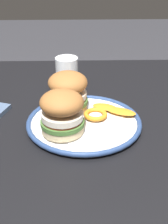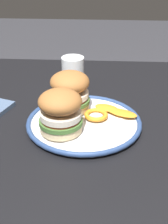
# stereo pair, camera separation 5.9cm
# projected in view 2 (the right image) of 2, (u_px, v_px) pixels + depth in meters

# --- Properties ---
(dining_table) EXTENTS (1.17, 0.88, 0.73)m
(dining_table) POSITION_uv_depth(u_px,v_px,m) (98.00, 157.00, 0.89)
(dining_table) COLOR black
(dining_table) RESTS_ON ground
(dinner_plate) EXTENTS (0.28, 0.28, 0.02)m
(dinner_plate) POSITION_uv_depth(u_px,v_px,m) (84.00, 123.00, 0.83)
(dinner_plate) COLOR white
(dinner_plate) RESTS_ON dining_table
(sandwich_half_left) EXTENTS (0.11, 0.11, 0.10)m
(sandwich_half_left) POSITION_uv_depth(u_px,v_px,m) (60.00, 111.00, 0.76)
(sandwich_half_left) COLOR beige
(sandwich_half_left) RESTS_ON dinner_plate
(sandwich_half_right) EXTENTS (0.12, 0.12, 0.10)m
(sandwich_half_right) POSITION_uv_depth(u_px,v_px,m) (70.00, 90.00, 0.85)
(sandwich_half_right) COLOR beige
(sandwich_half_right) RESTS_ON dinner_plate
(orange_peel_curled) EXTENTS (0.07, 0.07, 0.01)m
(orange_peel_curled) POSITION_uv_depth(u_px,v_px,m) (96.00, 115.00, 0.83)
(orange_peel_curled) COLOR orange
(orange_peel_curled) RESTS_ON dinner_plate
(orange_peel_strip_long) EXTENTS (0.09, 0.07, 0.01)m
(orange_peel_strip_long) POSITION_uv_depth(u_px,v_px,m) (122.00, 113.00, 0.85)
(orange_peel_strip_long) COLOR orange
(orange_peel_strip_long) RESTS_ON dinner_plate
(orange_peel_strip_short) EXTENTS (0.07, 0.06, 0.01)m
(orange_peel_strip_short) POSITION_uv_depth(u_px,v_px,m) (107.00, 108.00, 0.87)
(orange_peel_strip_short) COLOR orange
(orange_peel_strip_short) RESTS_ON dinner_plate
(drinking_glass) EXTENTS (0.07, 0.07, 0.10)m
(drinking_glass) POSITION_uv_depth(u_px,v_px,m) (73.00, 76.00, 1.00)
(drinking_glass) COLOR white
(drinking_glass) RESTS_ON dining_table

